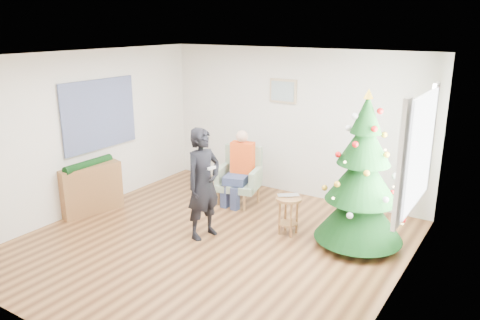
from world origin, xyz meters
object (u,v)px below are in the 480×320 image
Objects in this scene: stool at (288,215)px; standing_man at (203,184)px; armchair at (240,183)px; christmas_tree at (362,178)px; console at (91,189)px.

stool is 0.35× the size of standing_man.
armchair is (-1.28, 0.68, 0.06)m from stool.
stool is 1.34m from standing_man.
christmas_tree is 2.27× the size of armchair.
christmas_tree is 2.20m from standing_man.
armchair is 0.60× the size of standing_man.
christmas_tree is 2.20× the size of console.
stool is at bearing -43.06° from standing_man.
standing_man reaches higher than console.
standing_man is at bearing -155.03° from christmas_tree.
christmas_tree is at bearing -25.57° from armchair.
console is (-3.10, -1.00, 0.11)m from stool.
christmas_tree is 4.30m from console.
console is at bearing 108.37° from standing_man.
christmas_tree is 1.23m from stool.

